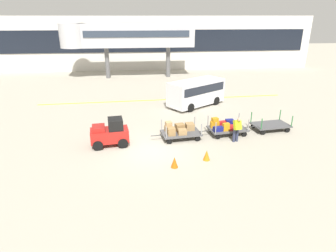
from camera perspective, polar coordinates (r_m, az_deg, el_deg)
The scene contains 12 objects.
ground_plane at distance 16.14m, azimuth -3.55°, elevation -4.54°, with size 120.00×120.00×0.00m, color #A8A08E.
apron_lead_line at distance 25.51m, azimuth -0.68°, elevation 5.23°, with size 21.40×0.20×0.01m, color yellow.
terminal_building at distance 40.68m, azimuth -5.60°, elevation 16.04°, with size 47.10×2.51×6.91m.
jet_bridge at distance 34.64m, azimuth -9.02°, elevation 17.22°, with size 15.09×3.00×6.14m.
baggage_tug at distance 16.58m, azimuth -11.39°, elevation -1.37°, with size 2.22×1.45×1.58m.
baggage_cart_lead at distance 17.28m, azimuth 2.28°, elevation -0.86°, with size 3.07×1.67×1.10m.
baggage_cart_middle at distance 18.27m, azimuth 11.40°, elevation -0.08°, with size 3.07×1.67×1.10m.
baggage_cart_tail at distance 19.71m, azimuth 19.60°, elevation 0.18°, with size 3.07×1.67×1.10m.
baggage_handler at distance 17.10m, azimuth 13.49°, elevation -0.43°, with size 0.49×0.50×1.56m.
shuttle_van at distance 23.57m, azimuth 5.60°, elevation 6.90°, with size 5.04×4.26×2.10m.
safety_cone_near at distance 14.94m, azimuth 7.65°, elevation -5.74°, with size 0.36×0.36×0.55m, color orange.
safety_cone_far at distance 14.13m, azimuth 1.29°, elevation -7.19°, with size 0.36×0.36×0.55m, color #EA590F.
Camera 1 is at (-0.58, -14.54, 6.96)m, focal length 30.80 mm.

